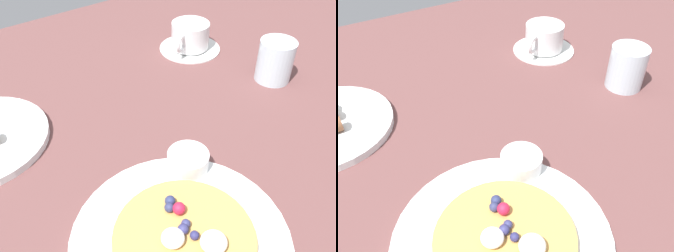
% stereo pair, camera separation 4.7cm
% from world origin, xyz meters
% --- Properties ---
extents(ground_plane, '(1.79, 1.20, 0.03)m').
position_xyz_m(ground_plane, '(0.00, 0.00, -0.01)').
color(ground_plane, brown).
extents(pancake_plate, '(0.27, 0.27, 0.01)m').
position_xyz_m(pancake_plate, '(-0.07, -0.13, 0.01)').
color(pancake_plate, white).
rests_on(pancake_plate, ground_plane).
extents(pancake_with_berries, '(0.17, 0.17, 0.03)m').
position_xyz_m(pancake_with_berries, '(-0.07, -0.14, 0.02)').
color(pancake_with_berries, tan).
rests_on(pancake_with_berries, pancake_plate).
extents(syrup_ramekin, '(0.06, 0.06, 0.03)m').
position_xyz_m(syrup_ramekin, '(0.01, -0.05, 0.03)').
color(syrup_ramekin, white).
rests_on(syrup_ramekin, pancake_plate).
extents(coffee_saucer, '(0.14, 0.14, 0.01)m').
position_xyz_m(coffee_saucer, '(0.25, 0.24, 0.00)').
color(coffee_saucer, white).
rests_on(coffee_saucer, ground_plane).
extents(coffee_cup, '(0.11, 0.08, 0.06)m').
position_xyz_m(coffee_cup, '(0.25, 0.24, 0.04)').
color(coffee_cup, white).
rests_on(coffee_cup, coffee_saucer).
extents(water_glass, '(0.07, 0.07, 0.08)m').
position_xyz_m(water_glass, '(0.30, 0.04, 0.04)').
color(water_glass, silver).
rests_on(water_glass, ground_plane).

